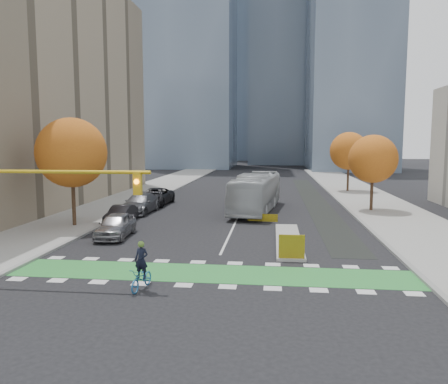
% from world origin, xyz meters
% --- Properties ---
extents(ground, '(300.00, 300.00, 0.00)m').
position_xyz_m(ground, '(0.00, 0.00, 0.00)').
color(ground, black).
rests_on(ground, ground).
extents(sidewalk_west, '(7.00, 120.00, 0.15)m').
position_xyz_m(sidewalk_west, '(-13.50, 20.00, 0.07)').
color(sidewalk_west, gray).
rests_on(sidewalk_west, ground).
extents(sidewalk_east, '(7.00, 120.00, 0.15)m').
position_xyz_m(sidewalk_east, '(13.50, 20.00, 0.07)').
color(sidewalk_east, gray).
rests_on(sidewalk_east, ground).
extents(curb_west, '(0.30, 120.00, 0.16)m').
position_xyz_m(curb_west, '(-10.00, 20.00, 0.07)').
color(curb_west, gray).
rests_on(curb_west, ground).
extents(curb_east, '(0.30, 120.00, 0.16)m').
position_xyz_m(curb_east, '(10.00, 20.00, 0.07)').
color(curb_east, gray).
rests_on(curb_east, ground).
extents(bike_crossing, '(20.00, 3.00, 0.01)m').
position_xyz_m(bike_crossing, '(0.00, 1.50, 0.01)').
color(bike_crossing, '#2C8737').
rests_on(bike_crossing, ground).
extents(centre_line, '(0.15, 70.00, 0.01)m').
position_xyz_m(centre_line, '(0.00, 40.00, 0.01)').
color(centre_line, silver).
rests_on(centre_line, ground).
extents(bike_lane_paint, '(2.50, 50.00, 0.01)m').
position_xyz_m(bike_lane_paint, '(7.50, 30.00, 0.01)').
color(bike_lane_paint, black).
rests_on(bike_lane_paint, ground).
extents(median_island, '(1.60, 10.00, 0.16)m').
position_xyz_m(median_island, '(4.00, 9.00, 0.08)').
color(median_island, gray).
rests_on(median_island, ground).
extents(hazard_board, '(1.40, 0.12, 1.30)m').
position_xyz_m(hazard_board, '(4.00, 4.20, 0.80)').
color(hazard_board, yellow).
rests_on(hazard_board, median_island).
extents(tower_nw, '(22.00, 22.00, 70.00)m').
position_xyz_m(tower_nw, '(-18.00, 90.00, 35.00)').
color(tower_nw, '#47566B').
rests_on(tower_nw, ground).
extents(tower_nc, '(20.00, 20.00, 90.00)m').
position_xyz_m(tower_nc, '(6.00, 110.00, 45.00)').
color(tower_nc, '#47566B').
rests_on(tower_nc, ground).
extents(tower_ne, '(18.00, 24.00, 60.00)m').
position_xyz_m(tower_ne, '(20.00, 85.00, 30.00)').
color(tower_ne, '#47566B').
rests_on(tower_ne, ground).
extents(tower_far, '(26.00, 26.00, 80.00)m').
position_xyz_m(tower_far, '(-4.00, 140.00, 40.00)').
color(tower_far, '#47566B').
rests_on(tower_far, ground).
extents(tree_west, '(5.20, 5.20, 8.22)m').
position_xyz_m(tree_west, '(-12.00, 12.00, 5.62)').
color(tree_west, '#332114').
rests_on(tree_west, ground).
extents(tree_east_near, '(4.40, 4.40, 7.08)m').
position_xyz_m(tree_east_near, '(12.00, 22.00, 4.86)').
color(tree_east_near, '#332114').
rests_on(tree_east_near, ground).
extents(tree_east_far, '(4.80, 4.80, 7.65)m').
position_xyz_m(tree_east_far, '(12.50, 38.00, 5.24)').
color(tree_east_far, '#332114').
rests_on(tree_east_far, ground).
extents(traffic_signal_west, '(8.53, 0.56, 5.20)m').
position_xyz_m(traffic_signal_west, '(-7.93, -0.51, 4.03)').
color(traffic_signal_west, '#BF9914').
rests_on(traffic_signal_west, ground).
extents(cyclist, '(0.93, 1.96, 2.17)m').
position_xyz_m(cyclist, '(-2.70, -1.15, 0.72)').
color(cyclist, '#22639D').
rests_on(cyclist, ground).
extents(bus, '(4.50, 12.90, 3.52)m').
position_xyz_m(bus, '(1.42, 21.14, 1.76)').
color(bus, '#AAAEB1').
rests_on(bus, ground).
extents(parked_car_a, '(2.22, 4.91, 1.64)m').
position_xyz_m(parked_car_a, '(-7.58, 8.87, 0.82)').
color(parked_car_a, gray).
rests_on(parked_car_a, ground).
extents(parked_car_b, '(1.52, 4.27, 1.40)m').
position_xyz_m(parked_car_b, '(-9.00, 13.87, 0.70)').
color(parked_car_b, black).
rests_on(parked_car_b, ground).
extents(parked_car_c, '(2.67, 6.01, 1.71)m').
position_xyz_m(parked_car_c, '(-9.00, 18.87, 0.86)').
color(parked_car_c, '#54555A').
rests_on(parked_car_c, ground).
extents(parked_car_d, '(3.02, 6.20, 1.70)m').
position_xyz_m(parked_car_d, '(-9.00, 23.87, 0.85)').
color(parked_car_d, black).
rests_on(parked_car_d, ground).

